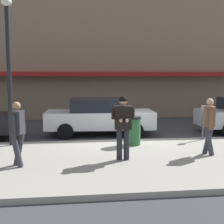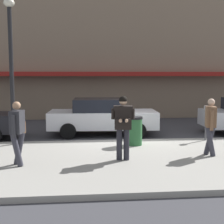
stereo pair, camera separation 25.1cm
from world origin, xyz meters
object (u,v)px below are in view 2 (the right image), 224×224
(parking_meter, at_px, (206,118))
(man_texting_on_phone, at_px, (123,121))
(street_lamp_post, at_px, (11,56))
(pedestrian_with_bag, at_px, (18,129))
(pedestrian_dark_coat, at_px, (211,123))
(parked_sedan_mid, at_px, (102,116))
(trash_bin, at_px, (134,131))

(parking_meter, bearing_deg, man_texting_on_phone, -144.57)
(man_texting_on_phone, distance_m, street_lamp_post, 4.61)
(man_texting_on_phone, xyz_separation_m, pedestrian_with_bag, (-2.82, -0.24, -0.14))
(street_lamp_post, bearing_deg, pedestrian_dark_coat, -18.77)
(pedestrian_with_bag, relative_size, pedestrian_dark_coat, 1.00)
(pedestrian_with_bag, xyz_separation_m, street_lamp_post, (-0.67, 2.60, 2.03))
(street_lamp_post, bearing_deg, pedestrian_with_bag, -75.56)
(pedestrian_with_bag, height_order, street_lamp_post, street_lamp_post)
(man_texting_on_phone, bearing_deg, parked_sedan_mid, 93.70)
(pedestrian_with_bag, bearing_deg, man_texting_on_phone, 4.89)
(parked_sedan_mid, distance_m, trash_bin, 2.84)
(man_texting_on_phone, height_order, parking_meter, man_texting_on_phone)
(pedestrian_dark_coat, bearing_deg, man_texting_on_phone, -174.07)
(pedestrian_with_bag, relative_size, trash_bin, 1.74)
(street_lamp_post, xyz_separation_m, parking_meter, (6.87, 0.05, -2.17))
(man_texting_on_phone, relative_size, street_lamp_post, 0.37)
(man_texting_on_phone, relative_size, parking_meter, 1.42)
(street_lamp_post, bearing_deg, parking_meter, 0.42)
(parked_sedan_mid, distance_m, parking_meter, 4.27)
(parked_sedan_mid, xyz_separation_m, trash_bin, (0.94, -2.68, -0.16))
(parking_meter, bearing_deg, street_lamp_post, -179.58)
(parked_sedan_mid, relative_size, trash_bin, 4.68)
(man_texting_on_phone, xyz_separation_m, pedestrian_dark_coat, (2.64, 0.27, -0.14))
(man_texting_on_phone, bearing_deg, street_lamp_post, 145.92)
(man_texting_on_phone, xyz_separation_m, parking_meter, (3.38, 2.41, -0.28))
(parked_sedan_mid, xyz_separation_m, pedestrian_with_bag, (-2.52, -4.81, 0.32))
(parking_meter, distance_m, trash_bin, 2.81)
(parked_sedan_mid, relative_size, pedestrian_dark_coat, 2.70)
(parked_sedan_mid, xyz_separation_m, pedestrian_dark_coat, (2.94, -4.29, 0.32))
(parked_sedan_mid, height_order, street_lamp_post, street_lamp_post)
(trash_bin, bearing_deg, parking_meter, 10.80)
(pedestrian_dark_coat, height_order, trash_bin, pedestrian_dark_coat)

